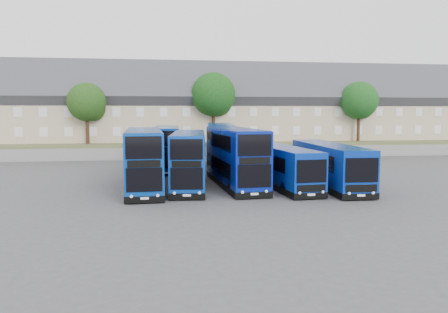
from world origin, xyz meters
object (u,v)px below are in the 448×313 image
coach_east_a (281,167)px  tree_east (360,102)px  dd_front_mid (189,161)px  tree_mid (214,96)px  dd_front_left (144,160)px  tree_far (376,101)px  tree_west (88,104)px

coach_east_a → tree_east: (17.45, 22.80, 5.80)m
dd_front_mid → tree_east: 33.80m
tree_mid → tree_east: size_ratio=1.12×
coach_east_a → tree_mid: tree_mid is taller
dd_front_left → coach_east_a: size_ratio=0.97×
tree_far → coach_east_a: bearing=-128.2°
tree_west → tree_east: tree_east is taller
dd_front_left → coach_east_a: (10.94, -0.22, -0.68)m
dd_front_left → tree_east: (28.39, 22.57, 5.12)m
tree_west → tree_far: (42.00, 7.00, 0.68)m
coach_east_a → tree_far: tree_far is taller
dd_front_left → tree_mid: (8.39, 23.07, 5.80)m
dd_front_left → coach_east_a: 10.96m
tree_west → tree_far: size_ratio=0.88×
tree_west → tree_mid: bearing=1.8°
tree_far → tree_east: bearing=-130.6°
dd_front_mid → tree_mid: size_ratio=1.21×
dd_front_mid → tree_west: bearing=121.6°
tree_west → tree_mid: (16.00, 0.50, 1.02)m
tree_west → tree_mid: tree_mid is taller
coach_east_a → tree_east: 29.29m
tree_mid → tree_far: bearing=14.0°
dd_front_left → tree_far: tree_far is taller
tree_east → tree_far: bearing=49.4°
dd_front_left → dd_front_mid: 3.52m
dd_front_left → dd_front_mid: (3.50, 0.31, -0.13)m
tree_mid → tree_east: tree_mid is taller
tree_mid → tree_far: tree_mid is taller
dd_front_left → tree_west: bearing=106.3°
dd_front_left → tree_mid: 25.23m
tree_west → tree_far: 42.58m
tree_mid → tree_east: (20.00, -0.50, -0.68)m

